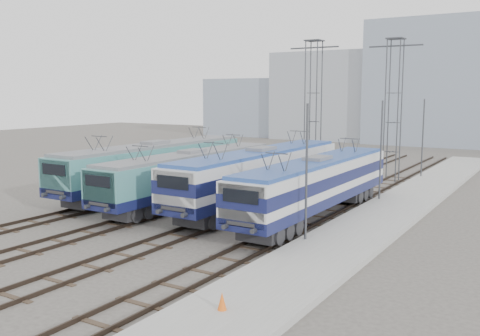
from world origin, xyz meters
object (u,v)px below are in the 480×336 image
Objects in this scene: mast_mid at (381,152)px; mast_rear at (423,140)px; catenary_tower_east at (393,103)px; mast_front at (306,175)px; locomotive_center_left at (191,173)px; locomotive_center_right at (260,172)px; locomotive_far_left at (154,164)px; safety_cone at (222,301)px; locomotive_far_right at (316,182)px; catenary_tower_west at (313,103)px.

mast_rear is at bearing 90.00° from mast_mid.
catenary_tower_east is 1.71× the size of mast_front.
catenary_tower_east is 1.71× the size of mast_mid.
catenary_tower_east is at bearing 62.72° from locomotive_center_left.
locomotive_far_left is at bearing -179.11° from locomotive_center_right.
mast_rear reaches higher than safety_cone.
locomotive_far_right is at bearing -95.68° from mast_rear.
mast_mid is at bearing 32.72° from locomotive_center_left.
catenary_tower_east reaches higher than locomotive_far_left.
locomotive_far_left reaches higher than safety_cone.
catenary_tower_east is at bearing 49.56° from locomotive_far_left.
mast_rear is (6.35, 17.41, 1.14)m from locomotive_center_right.
locomotive_far_right is at bearing -105.69° from mast_mid.
mast_rear is (2.10, 2.00, -3.14)m from catenary_tower_east.
safety_cone is at bearing -71.39° from catenary_tower_west.
mast_front is 1.00× the size of mast_rear.
locomotive_far_right is (13.50, -1.04, -0.06)m from locomotive_far_left.
mast_mid is (0.00, 12.00, 0.00)m from mast_front.
catenary_tower_west reaches higher than locomotive_far_left.
locomotive_center_left is at bearing -117.28° from catenary_tower_east.
safety_cone is (3.42, -31.47, -6.04)m from catenary_tower_east.
locomotive_center_right is 2.64× the size of mast_rear.
mast_front reaches higher than locomotive_center_right.
locomotive_far_left is at bearing 175.60° from locomotive_far_right.
locomotive_center_left is 12.97m from mast_mid.
catenary_tower_west reaches higher than safety_cone.
mast_rear is (1.85, 18.59, 1.27)m from locomotive_far_right.
mast_rear is at bearing 48.82° from locomotive_far_left.
locomotive_center_left is 2.45× the size of mast_rear.
locomotive_center_left is 21.90m from mast_rear.
catenary_tower_east reaches higher than locomotive_center_left.
catenary_tower_east is 32.22m from safety_cone.
locomotive_center_right is at bearing -139.59° from mast_mid.
mast_mid is (2.10, -10.00, -3.14)m from catenary_tower_east.
locomotive_center_left is at bearing -147.28° from mast_mid.
catenary_tower_east is at bearing 101.86° from mast_mid.
mast_mid is 12.00m from mast_rear.
mast_rear is (8.60, 4.00, -3.14)m from catenary_tower_west.
locomotive_far_left is 13.54m from locomotive_far_right.
mast_front is at bearing -90.00° from mast_rear.
catenary_tower_east reaches higher than mast_rear.
mast_front is at bearing -46.08° from locomotive_center_right.
locomotive_center_left is 0.93× the size of locomotive_center_right.
catenary_tower_west is 22.00m from mast_front.
catenary_tower_west reaches higher than mast_mid.
mast_mid is (10.85, 6.97, 1.36)m from locomotive_center_left.
catenary_tower_west is 1.71× the size of mast_mid.
mast_front is at bearing -84.55° from catenary_tower_east.
catenary_tower_west is (-6.75, 14.59, 4.41)m from locomotive_far_right.
mast_front is 11.44× the size of safety_cone.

